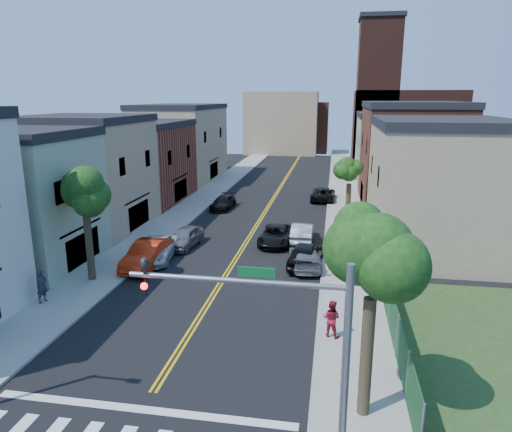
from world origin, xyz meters
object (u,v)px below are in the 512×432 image
at_px(grey_car_left, 185,237).
at_px(dark_car_right_far, 323,194).
at_px(black_car_left, 223,203).
at_px(pedestrian_left, 41,286).
at_px(white_pickup, 155,249).
at_px(black_car_right, 306,254).
at_px(pedestrian_right, 331,318).
at_px(silver_car_right, 302,232).
at_px(black_suv_lane, 276,235).
at_px(red_sedan, 147,254).
at_px(grey_car_right, 305,257).

xyz_separation_m(grey_car_left, dark_car_right_far, (9.88, 18.19, -0.02)).
relative_size(black_car_left, dark_car_right_far, 0.85).
bearing_deg(black_car_left, pedestrian_left, -97.08).
distance_m(white_pickup, black_car_right, 10.43).
relative_size(pedestrian_left, pedestrian_right, 1.04).
bearing_deg(silver_car_right, black_suv_lane, 24.37).
relative_size(grey_car_left, black_car_right, 0.90).
xyz_separation_m(red_sedan, pedestrian_left, (-3.38, -6.51, 0.22)).
relative_size(red_sedan, white_pickup, 0.97).
distance_m(silver_car_right, pedestrian_right, 15.12).
relative_size(red_sedan, grey_car_left, 1.18).
bearing_deg(red_sedan, black_suv_lane, 41.00).
height_order(white_pickup, grey_car_right, white_pickup).
relative_size(grey_car_left, black_suv_lane, 0.88).
bearing_deg(black_suv_lane, dark_car_right_far, 80.90).
xyz_separation_m(red_sedan, grey_car_left, (1.12, 4.47, -0.11)).
distance_m(white_pickup, dark_car_right_far, 23.93).
height_order(white_pickup, pedestrian_left, pedestrian_left).
height_order(dark_car_right_far, pedestrian_left, pedestrian_left).
bearing_deg(pedestrian_right, black_car_right, -59.34).
xyz_separation_m(black_car_right, black_suv_lane, (-2.57, 4.49, -0.14)).
bearing_deg(pedestrian_right, grey_car_left, -27.51).
xyz_separation_m(white_pickup, silver_car_right, (9.80, 5.87, 0.01)).
bearing_deg(red_sedan, dark_car_right_far, 66.02).
height_order(red_sedan, grey_car_left, red_sedan).
distance_m(red_sedan, black_car_right, 10.58).
relative_size(silver_car_right, pedestrian_left, 2.47).
bearing_deg(black_suv_lane, silver_car_right, 26.59).
distance_m(white_pickup, pedestrian_right, 15.20).
relative_size(grey_car_right, pedestrian_right, 2.76).
height_order(red_sedan, black_car_left, red_sedan).
bearing_deg(black_suv_lane, red_sedan, -139.05).
height_order(black_suv_lane, pedestrian_left, pedestrian_left).
xyz_separation_m(grey_car_left, grey_car_right, (9.27, -2.74, -0.04)).
distance_m(black_suv_lane, pedestrian_left, 17.09).
bearing_deg(red_sedan, pedestrian_left, -115.53).
distance_m(black_car_left, black_car_right, 17.71).
bearing_deg(white_pickup, black_car_right, -3.39).
distance_m(white_pickup, silver_car_right, 11.42).
bearing_deg(black_car_right, silver_car_right, -77.25).
bearing_deg(grey_car_left, black_suv_lane, 21.96).
relative_size(black_suv_lane, pedestrian_left, 2.69).
distance_m(black_car_left, pedestrian_right, 27.00).
height_order(white_pickup, black_suv_lane, white_pickup).
height_order(black_car_left, dark_car_right_far, dark_car_right_far).
bearing_deg(black_car_left, grey_car_left, -86.22).
bearing_deg(pedestrian_left, white_pickup, -8.39).
bearing_deg(black_car_right, pedestrian_left, 37.56).
bearing_deg(white_pickup, black_car_left, 79.88).
distance_m(red_sedan, pedestrian_right, 14.41).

